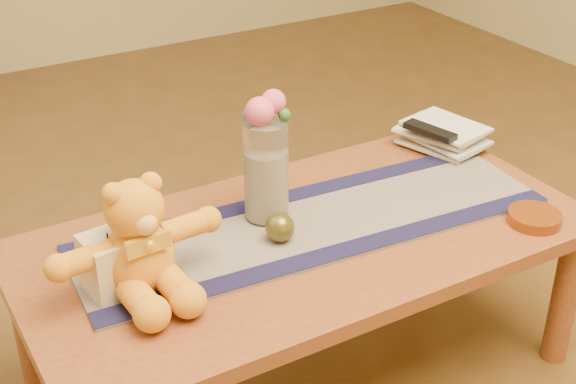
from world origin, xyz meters
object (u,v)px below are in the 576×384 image
pillar_candle (111,263)px  amber_dish (534,218)px  glass_vase (266,171)px  tv_remote (430,131)px  teddy_bear (136,237)px  bronze_ball (280,227)px  book_bottom (425,153)px

pillar_candle → amber_dish: 1.04m
glass_vase → tv_remote: bearing=6.9°
teddy_bear → bronze_ball: teddy_bear is taller
pillar_candle → glass_vase: size_ratio=0.50×
bronze_ball → tv_remote: (0.60, 0.18, 0.04)m
pillar_candle → book_bottom: (1.01, 0.18, -0.06)m
glass_vase → bronze_ball: 0.15m
teddy_bear → book_bottom: (0.95, 0.20, -0.12)m
glass_vase → bronze_ball: size_ratio=3.65×
glass_vase → teddy_bear: bearing=-162.4°
pillar_candle → glass_vase: 0.45m
bronze_ball → amber_dish: bronze_ball is taller
teddy_bear → book_bottom: 0.98m
pillar_candle → bronze_ball: size_ratio=1.82×
pillar_candle → book_bottom: bearing=10.1°
pillar_candle → bronze_ball: bearing=-1.8°
bronze_ball → amber_dish: (0.60, -0.24, -0.03)m
amber_dish → pillar_candle: bearing=165.9°
pillar_candle → amber_dish: bearing=-14.1°
teddy_bear → amber_dish: size_ratio=2.80×
teddy_bear → tv_remote: bearing=7.8°
bronze_ball → tv_remote: bearing=17.0°
pillar_candle → glass_vase: (0.44, 0.10, 0.07)m
pillar_candle → tv_remote: pillar_candle is taller
teddy_bear → pillar_candle: size_ratio=2.88×
glass_vase → amber_dish: size_ratio=1.94×
book_bottom → amber_dish: size_ratio=1.67×
bronze_ball → tv_remote: 0.63m
bronze_ball → amber_dish: size_ratio=0.53×
book_bottom → amber_dish: amber_dish is taller
pillar_candle → bronze_ball: pillar_candle is taller
teddy_bear → glass_vase: bearing=14.1°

